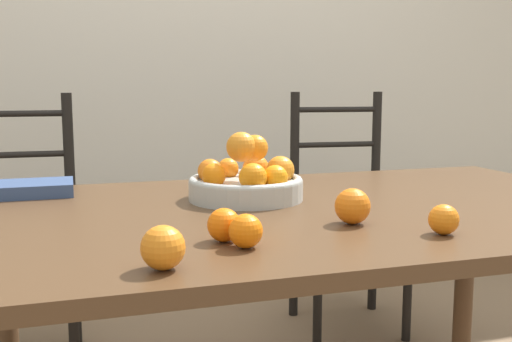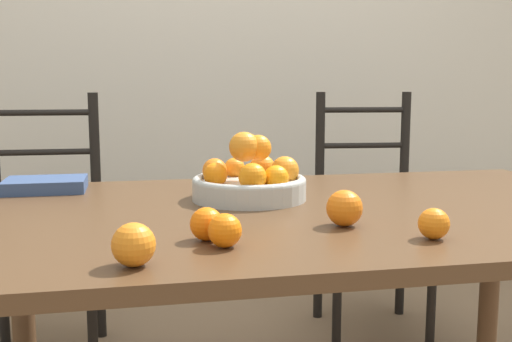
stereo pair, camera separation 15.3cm
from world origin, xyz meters
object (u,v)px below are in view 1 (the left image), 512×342
Objects in this scene: orange_loose_2 at (353,206)px; orange_loose_0 at (224,225)px; fruit_bowl at (247,179)px; orange_loose_1 at (163,248)px; orange_loose_4 at (246,231)px; chair_left at (17,241)px; book_stack at (31,189)px; orange_loose_3 at (444,220)px; chair_right at (345,218)px.

orange_loose_0 is at bearing -168.63° from orange_loose_2.
fruit_bowl reaches higher than orange_loose_1.
orange_loose_2 reaches higher than orange_loose_4.
orange_loose_1 reaches higher than orange_loose_4.
orange_loose_1 is 0.51m from orange_loose_2.
chair_left is at bearing 113.00° from orange_loose_0.
orange_loose_4 is (-0.29, -0.12, -0.01)m from orange_loose_2.
book_stack is at bearing -78.47° from chair_left.
orange_loose_2 is 0.08× the size of chair_left.
orange_loose_0 is at bearing -65.70° from chair_left.
fruit_bowl reaches higher than orange_loose_3.
orange_loose_0 is at bearing -120.06° from chair_right.
chair_left is at bearing -174.35° from chair_right.
chair_right reaches higher than orange_loose_2.
chair_left is (-0.49, 1.15, -0.29)m from orange_loose_0.
chair_left reaches higher than orange_loose_4.
orange_loose_4 reaches higher than orange_loose_3.
orange_loose_0 is 0.46m from orange_loose_3.
orange_loose_3 is at bearing -51.26° from chair_left.
chair_left reaches higher than orange_loose_2.
orange_loose_3 is 0.06× the size of chair_left.
chair_right is at bearing 53.20° from orange_loose_1.
orange_loose_1 is 0.08× the size of chair_right.
orange_loose_1 is at bearing -173.58° from orange_loose_3.
orange_loose_0 is 1.28m from chair_left.
orange_loose_1 is at bearing -73.87° from chair_left.
orange_loose_3 is 0.06× the size of chair_right.
chair_left is 1.31m from chair_right.
orange_loose_0 is at bearing -58.84° from book_stack.
orange_loose_3 is at bearing 6.42° from orange_loose_1.
fruit_bowl is at bearing 67.76° from orange_loose_0.
book_stack is at bearing 107.52° from orange_loose_1.
fruit_bowl is at bearing -126.11° from chair_right.
orange_loose_2 is (0.46, 0.21, 0.00)m from orange_loose_1.
orange_loose_1 is (-0.14, -0.15, 0.00)m from orange_loose_0.
orange_loose_2 is at bearing 24.70° from orange_loose_1.
chair_right is 4.36× the size of book_stack.
orange_loose_0 is 0.88× the size of orange_loose_1.
orange_loose_0 is 0.07× the size of chair_left.
orange_loose_3 is at bearing -59.99° from fruit_bowl.
orange_loose_3 is 1.57m from chair_left.
orange_loose_1 is 0.08× the size of chair_left.
fruit_bowl is at bearing 73.39° from orange_loose_4.
book_stack is at bearing 121.16° from orange_loose_0.
book_stack is (-0.43, 0.72, -0.01)m from orange_loose_4.
orange_loose_1 is 0.95× the size of orange_loose_2.
orange_loose_2 is at bearing 22.96° from orange_loose_4.
orange_loose_3 is (0.45, -0.08, -0.00)m from orange_loose_0.
chair_right reaches higher than orange_loose_0.
orange_loose_4 is 0.07× the size of chair_left.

